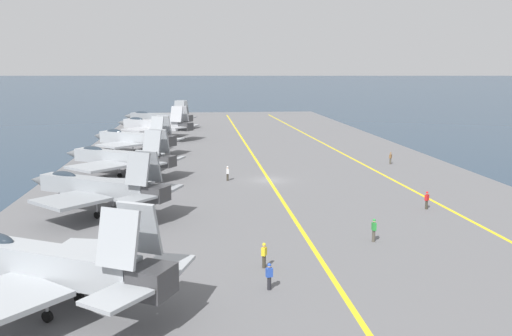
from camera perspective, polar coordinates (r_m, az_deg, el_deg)
name	(u,v)px	position (r m, az deg, el deg)	size (l,w,h in m)	color
ground_plane	(269,184)	(63.24, 1.39, -1.65)	(2000.00, 2000.00, 0.00)	#23384C
carrier_deck	(269,182)	(63.20, 1.39, -1.47)	(201.13, 52.29, 0.40)	slate
deck_stripe_foul_line	(388,178)	(66.56, 13.76, -0.98)	(181.02, 0.36, 0.01)	yellow
deck_stripe_centerline	(269,180)	(63.15, 1.39, -1.29)	(181.02, 0.36, 0.01)	yellow
parked_jet_second	(49,264)	(31.23, -20.96, -9.42)	(12.41, 15.21, 6.30)	#9EA3A8
parked_jet_third	(98,187)	(49.82, -16.31, -1.95)	(12.48, 14.80, 6.04)	gray
parked_jet_fourth	(120,158)	(67.26, -14.13, 1.06)	(13.73, 15.58, 5.90)	#93999E
parked_jet_fifth	(134,139)	(85.05, -12.76, 3.04)	(12.86, 14.93, 5.94)	#9EA3A8
parked_jet_sixth	(154,125)	(101.99, -10.64, 4.49)	(13.61, 16.15, 6.23)	#A8AAAF
parked_jet_seventh	(158,117)	(120.21, -10.23, 5.28)	(13.02, 16.55, 6.15)	gray
crew_blue_vest	(269,275)	(32.36, 1.41, -11.21)	(0.34, 0.43, 1.65)	#232328
crew_brown_vest	(390,158)	(75.78, 13.97, 1.07)	(0.45, 0.45, 1.65)	#4C473D
crew_green_vest	(374,229)	(41.76, 12.30, -6.30)	(0.39, 0.28, 1.78)	#4C473D
crew_white_vest	(228,173)	(62.79, -3.02, -0.49)	(0.40, 0.29, 1.73)	#383328
crew_yellow_vest	(264,254)	(35.67, 0.85, -9.05)	(0.46, 0.42, 1.71)	#383328
crew_red_vest	(427,199)	(52.50, 17.54, -3.17)	(0.43, 0.46, 1.68)	#383328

